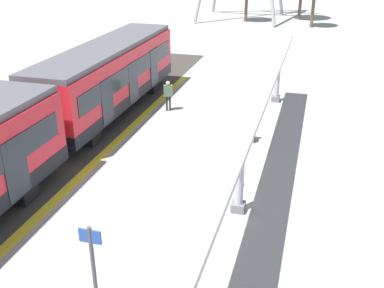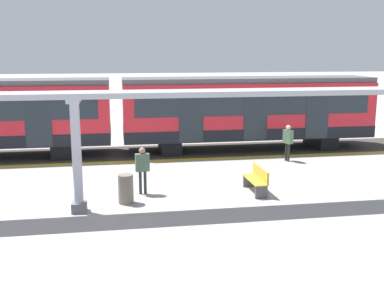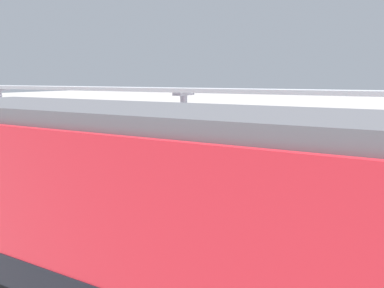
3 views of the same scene
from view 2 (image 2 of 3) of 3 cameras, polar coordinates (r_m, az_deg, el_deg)
name	(u,v)px [view 2 (image 2 of 3)]	position (r m, az deg, el deg)	size (l,w,h in m)	color
ground_plane	(91,184)	(17.00, -12.35, -4.85)	(176.00, 176.00, 0.00)	#9C9895
tactile_edge_strip	(95,163)	(20.09, -11.91, -2.32)	(0.40, 28.79, 0.01)	gold
trackbed	(97,154)	(21.84, -11.72, -1.22)	(3.20, 40.79, 0.01)	#38332D
train_far_carriage	(248,112)	(22.38, 6.90, 3.98)	(2.65, 11.91, 3.48)	red
canopy_pillar_second	(77,155)	(13.74, -14.09, -1.37)	(1.10, 0.44, 3.39)	slate
canopy_beam	(78,95)	(13.47, -13.92, 5.93)	(1.20, 23.36, 0.16)	#A8AAB2
bench_near_end	(257,180)	(15.68, 8.04, -4.38)	(1.51, 0.47, 0.86)	gold
trash_bin	(126,189)	(14.58, -8.20, -5.52)	(0.48, 0.48, 0.92)	#6E6558
passenger_waiting_near_edge	(288,139)	(20.26, 11.79, 0.65)	(0.50, 0.35, 1.58)	#242821
passenger_by_the_benches	(142,165)	(15.30, -6.16, -2.61)	(0.25, 0.47, 1.59)	#212D30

